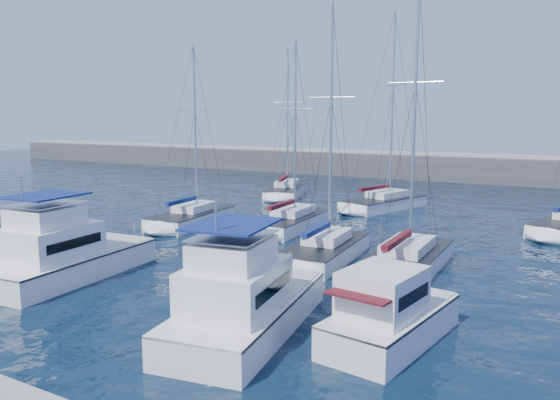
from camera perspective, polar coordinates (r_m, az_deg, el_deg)
The scene contains 11 objects.
ground at distance 24.82m, azimuth -7.62°, elevation -9.89°, with size 220.00×220.00×0.00m, color black.
breakwater at distance 72.41m, azimuth 18.19°, elevation 2.81°, with size 160.00×6.00×4.45m.
motor_yacht_port_inner at distance 28.84m, azimuth -21.74°, elevation -5.47°, with size 4.41×9.14×4.69m.
motor_yacht_stbd_inner at distance 20.22m, azimuth -3.84°, elevation -10.80°, with size 4.80×9.09×4.69m.
motor_yacht_stbd_outer at distance 19.79m, azimuth 11.27°, elevation -11.98°, with size 3.50×6.41×3.20m.
sailboat_mid_a at distance 40.88m, azimuth -9.21°, elevation -1.83°, with size 3.83×8.09×13.36m.
sailboat_mid_b at distance 38.73m, azimuth 1.07°, elevation -2.30°, with size 3.53×8.31×13.46m.
sailboat_mid_c at distance 30.52m, azimuth 4.70°, elevation -5.29°, with size 3.58×7.94×14.29m.
sailboat_mid_d at distance 28.90m, azimuth 12.91°, elevation -6.30°, with size 3.37×9.06×15.39m.
sailboat_back_a at distance 55.06m, azimuth 0.64°, elevation 0.98°, with size 5.75×9.24×14.99m.
sailboat_back_b at distance 48.16m, azimuth 10.81°, elevation -0.26°, with size 5.56×9.16×16.98m.
Camera 1 is at (14.40, -18.64, 7.85)m, focal length 35.00 mm.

